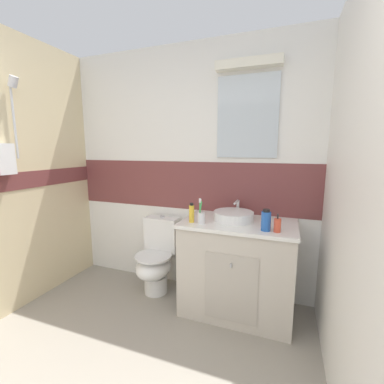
{
  "coord_description": "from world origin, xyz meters",
  "views": [
    {
      "loc": [
        0.98,
        -0.08,
        1.48
      ],
      "look_at": [
        0.24,
        1.94,
        1.12
      ],
      "focal_mm": 24.01,
      "sensor_mm": 36.0,
      "label": 1
    }
  ],
  "objects_px": {
    "toilet": "(157,258)",
    "soap_dispenser": "(277,225)",
    "toothbrush_cup": "(201,217)",
    "mouthwash_bottle": "(266,221)",
    "deodorant_spray_can": "(192,213)",
    "sink_basin": "(234,215)"
  },
  "relations": [
    {
      "from": "toilet",
      "to": "soap_dispenser",
      "type": "distance_m",
      "value": 1.31
    },
    {
      "from": "sink_basin",
      "to": "deodorant_spray_can",
      "type": "distance_m",
      "value": 0.38
    },
    {
      "from": "soap_dispenser",
      "to": "mouthwash_bottle",
      "type": "bearing_deg",
      "value": 176.67
    },
    {
      "from": "sink_basin",
      "to": "deodorant_spray_can",
      "type": "xyz_separation_m",
      "value": [
        -0.33,
        -0.18,
        0.04
      ]
    },
    {
      "from": "toilet",
      "to": "deodorant_spray_can",
      "type": "relative_size",
      "value": 4.58
    },
    {
      "from": "toothbrush_cup",
      "to": "toilet",
      "type": "bearing_deg",
      "value": 158.47
    },
    {
      "from": "toothbrush_cup",
      "to": "soap_dispenser",
      "type": "relative_size",
      "value": 1.48
    },
    {
      "from": "mouthwash_bottle",
      "to": "deodorant_spray_can",
      "type": "bearing_deg",
      "value": 178.31
    },
    {
      "from": "toothbrush_cup",
      "to": "soap_dispenser",
      "type": "bearing_deg",
      "value": -1.41
    },
    {
      "from": "toothbrush_cup",
      "to": "mouthwash_bottle",
      "type": "height_order",
      "value": "toothbrush_cup"
    },
    {
      "from": "toothbrush_cup",
      "to": "deodorant_spray_can",
      "type": "distance_m",
      "value": 0.09
    },
    {
      "from": "toothbrush_cup",
      "to": "mouthwash_bottle",
      "type": "distance_m",
      "value": 0.53
    },
    {
      "from": "soap_dispenser",
      "to": "mouthwash_bottle",
      "type": "relative_size",
      "value": 0.86
    },
    {
      "from": "toilet",
      "to": "toothbrush_cup",
      "type": "height_order",
      "value": "toothbrush_cup"
    },
    {
      "from": "toothbrush_cup",
      "to": "deodorant_spray_can",
      "type": "height_order",
      "value": "toothbrush_cup"
    },
    {
      "from": "deodorant_spray_can",
      "to": "toilet",
      "type": "bearing_deg",
      "value": 155.63
    },
    {
      "from": "toilet",
      "to": "deodorant_spray_can",
      "type": "distance_m",
      "value": 0.76
    },
    {
      "from": "toothbrush_cup",
      "to": "deodorant_spray_can",
      "type": "bearing_deg",
      "value": 174.81
    },
    {
      "from": "sink_basin",
      "to": "soap_dispenser",
      "type": "bearing_deg",
      "value": -28.75
    },
    {
      "from": "toilet",
      "to": "soap_dispenser",
      "type": "xyz_separation_m",
      "value": [
        1.17,
        -0.23,
        0.54
      ]
    },
    {
      "from": "mouthwash_bottle",
      "to": "deodorant_spray_can",
      "type": "height_order",
      "value": "same"
    },
    {
      "from": "toilet",
      "to": "soap_dispenser",
      "type": "height_order",
      "value": "soap_dispenser"
    }
  ]
}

